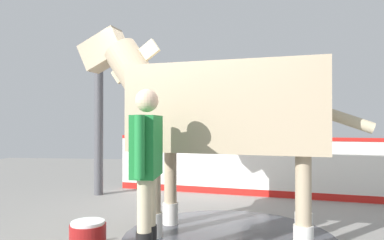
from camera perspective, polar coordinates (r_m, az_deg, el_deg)
The scene contains 8 objects.
ground_plane at distance 4.52m, azimuth 0.97°, elevation -17.42°, with size 16.00×16.00×0.02m, color gray.
wet_patch at distance 4.33m, azimuth 5.90°, elevation -18.02°, with size 2.44×2.44×0.00m, color #42444C.
barrier_wall at distance 6.53m, azimuth 10.16°, elevation -7.65°, with size 5.23×1.01×1.06m.
roof_post_near at distance 6.71m, azimuth -14.69°, elevation -0.26°, with size 0.16×0.16×2.66m, color #4C4C51.
horse at distance 4.16m, azimuth 4.41°, elevation 1.53°, with size 3.47×1.33×2.53m.
handler at distance 3.38m, azimuth -7.25°, elevation -6.85°, with size 0.24×0.66×1.63m.
wash_bucket at distance 3.89m, azimuth -16.32°, elevation -17.62°, with size 0.36×0.36×0.33m.
bottle_spray at distance 4.16m, azimuth -17.52°, elevation -17.35°, with size 0.06×0.06×0.22m.
Camera 1 is at (0.49, -4.30, 1.31)m, focal length 33.35 mm.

